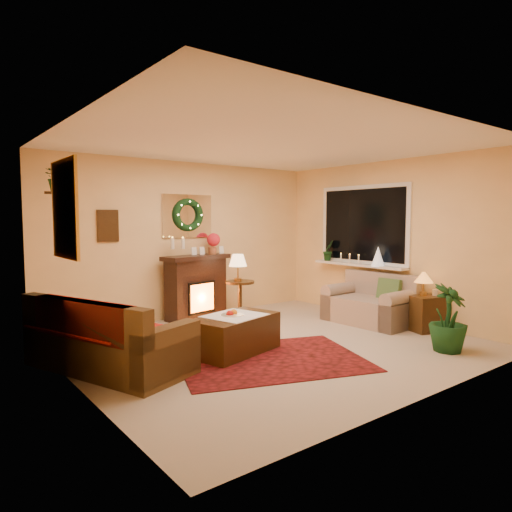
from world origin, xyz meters
TOP-DOWN VIEW (x-y plane):
  - floor at (0.00, 0.00)m, footprint 5.00×5.00m
  - ceiling at (0.00, 0.00)m, footprint 5.00×5.00m
  - wall_back at (0.00, 2.25)m, footprint 5.00×5.00m
  - wall_front at (0.00, -2.25)m, footprint 5.00×5.00m
  - wall_left at (-2.50, 0.00)m, footprint 4.50×4.50m
  - wall_right at (2.50, 0.00)m, footprint 4.50×4.50m
  - area_rug at (-0.43, -0.49)m, footprint 2.55×2.23m
  - sofa at (-2.04, 0.35)m, footprint 1.44×2.06m
  - red_throw at (-2.11, 0.52)m, footprint 0.86×1.39m
  - fireplace at (0.04, 2.04)m, footprint 1.12×0.53m
  - poinsettia at (0.39, 2.04)m, footprint 0.23×0.23m
  - mantel_candle_a at (-0.38, 2.06)m, footprint 0.06×0.06m
  - mantel_candle_b at (-0.22, 1.99)m, footprint 0.06×0.06m
  - mantel_mirror at (0.00, 2.23)m, footprint 0.92×0.02m
  - wreath at (0.00, 2.19)m, footprint 0.55×0.11m
  - wall_art at (-1.35, 2.23)m, footprint 0.32×0.03m
  - gold_mirror at (-2.48, 0.30)m, footprint 0.03×0.84m
  - hanging_plant at (-2.34, 1.05)m, footprint 0.33×0.28m
  - loveseat at (2.01, 0.02)m, footprint 0.83×1.38m
  - window_frame at (2.48, 0.55)m, footprint 0.03×1.86m
  - window_glass at (2.47, 0.55)m, footprint 0.02×1.70m
  - window_sill at (2.38, 0.55)m, footprint 0.22×1.86m
  - mini_tree at (2.34, 0.12)m, footprint 0.22×0.22m
  - sill_plant at (2.36, 1.24)m, footprint 0.27×0.22m
  - side_table_round at (0.61, 1.58)m, footprint 0.62×0.62m
  - lamp_cream at (0.58, 1.59)m, footprint 0.30×0.30m
  - end_table_square at (2.26, -0.80)m, footprint 0.54×0.54m
  - lamp_tiffany at (2.24, -0.78)m, footprint 0.27×0.27m
  - coffee_table at (-0.61, -0.01)m, footprint 1.22×0.87m
  - fruit_bowl at (-0.62, 0.02)m, footprint 0.28×0.28m
  - floor_palm at (1.54, -1.58)m, footprint 1.56×1.56m

SIDE VIEW (x-z plane):
  - floor at x=0.00m, z-range 0.00..0.00m
  - area_rug at x=-0.43m, z-range 0.00..0.01m
  - coffee_table at x=-0.61m, z-range -0.02..0.44m
  - end_table_square at x=2.26m, z-range 0.01..0.53m
  - side_table_round at x=0.61m, z-range 0.01..0.64m
  - loveseat at x=2.01m, z-range 0.03..0.81m
  - sofa at x=-2.04m, z-range 0.02..0.84m
  - floor_palm at x=1.54m, z-range -0.81..1.71m
  - fruit_bowl at x=-0.62m, z-range 0.42..0.48m
  - red_throw at x=-2.11m, z-range 0.44..0.47m
  - fireplace at x=0.04m, z-range 0.06..1.04m
  - lamp_tiffany at x=2.24m, z-range 0.55..0.94m
  - window_sill at x=2.38m, z-range 0.85..0.89m
  - lamp_cream at x=0.58m, z-range 0.65..1.11m
  - mini_tree at x=2.34m, z-range 0.88..1.20m
  - sill_plant at x=2.36m, z-range 0.84..1.33m
  - mantel_candle_a at x=-0.38m, z-range 1.17..1.35m
  - mantel_candle_b at x=-0.22m, z-range 1.17..1.35m
  - wall_back at x=0.00m, z-range 1.30..1.30m
  - wall_front at x=0.00m, z-range 1.30..1.30m
  - wall_left at x=-2.50m, z-range 1.30..1.30m
  - wall_right at x=2.50m, z-range 1.30..1.30m
  - poinsettia at x=0.39m, z-range 1.19..1.41m
  - wall_art at x=-1.35m, z-range 1.31..1.79m
  - window_frame at x=2.48m, z-range 0.87..2.23m
  - window_glass at x=2.47m, z-range 0.94..2.16m
  - mantel_mirror at x=0.00m, z-range 1.34..2.06m
  - wreath at x=0.00m, z-range 1.44..2.00m
  - gold_mirror at x=-2.48m, z-range 1.25..2.25m
  - hanging_plant at x=-2.34m, z-range 1.79..2.15m
  - ceiling at x=0.00m, z-range 2.60..2.60m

